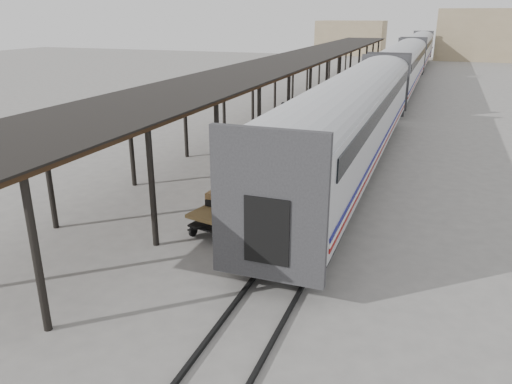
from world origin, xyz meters
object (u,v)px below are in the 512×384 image
at_px(luggage_tug, 321,109).
at_px(porter, 219,189).
at_px(baggage_cart, 221,213).
at_px(pedestrian, 283,118).

relative_size(luggage_tug, porter, 0.82).
bearing_deg(baggage_cart, porter, -56.22).
bearing_deg(porter, pedestrian, 3.26).
relative_size(baggage_cart, luggage_tug, 1.75).
bearing_deg(pedestrian, baggage_cart, 102.17).
distance_m(porter, pedestrian, 16.24).
bearing_deg(pedestrian, porter, 102.67).
xyz_separation_m(luggage_tug, pedestrian, (-1.06, -6.16, 0.40)).
xyz_separation_m(baggage_cart, porter, (0.25, -0.65, 1.12)).
relative_size(porter, pedestrian, 0.92).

